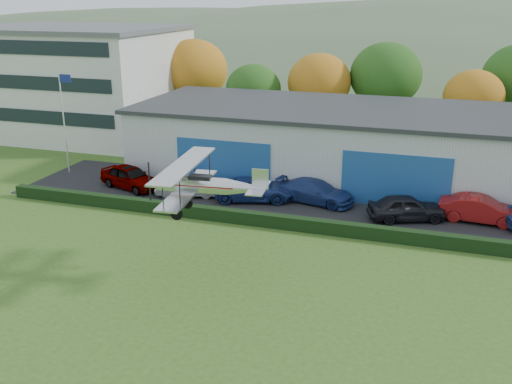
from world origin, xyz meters
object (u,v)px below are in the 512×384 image
(hangar, at_px, (404,147))
(car_0, at_px, (130,177))
(car_4, at_px, (407,208))
(office_block, at_px, (73,80))
(car_3, at_px, (316,191))
(flagpole, at_px, (64,113))
(car_2, at_px, (254,189))
(car_5, at_px, (481,209))
(car_1, at_px, (189,186))
(biplane, at_px, (202,183))

(hangar, distance_m, car_0, 20.15)
(hangar, bearing_deg, car_4, -83.36)
(office_block, distance_m, car_3, 31.46)
(car_0, height_order, car_4, car_0)
(hangar, distance_m, flagpole, 25.68)
(flagpole, xyz_separation_m, car_2, (15.74, -1.58, -3.98))
(hangar, height_order, car_5, hangar)
(car_0, distance_m, car_3, 13.41)
(car_1, xyz_separation_m, biplane, (5.58, -10.50, 3.97))
(office_block, relative_size, car_1, 4.59)
(flagpole, xyz_separation_m, biplane, (16.74, -12.73, -0.03))
(hangar, distance_m, car_1, 16.11)
(hangar, relative_size, car_1, 9.05)
(car_4, height_order, car_5, car_5)
(flagpole, bearing_deg, car_2, -5.75)
(office_block, bearing_deg, hangar, -12.01)
(car_5, bearing_deg, hangar, 41.18)
(flagpole, distance_m, car_4, 26.24)
(car_5, bearing_deg, car_0, 96.55)
(car_3, bearing_deg, flagpole, 101.33)
(car_2, bearing_deg, car_5, -104.24)
(hangar, relative_size, flagpole, 5.08)
(hangar, xyz_separation_m, flagpole, (-24.88, -5.98, 2.13))
(hangar, relative_size, car_4, 8.60)
(biplane, bearing_deg, flagpole, 136.82)
(biplane, bearing_deg, car_0, 127.74)
(car_0, xyz_separation_m, car_3, (13.36, 1.12, -0.07))
(car_3, relative_size, biplane, 0.77)
(flagpole, height_order, car_1, flagpole)
(car_1, distance_m, car_5, 19.05)
(car_1, bearing_deg, car_3, -97.27)
(hangar, relative_size, biplane, 5.94)
(office_block, height_order, flagpole, office_block)
(car_0, distance_m, car_2, 9.30)
(flagpole, bearing_deg, hangar, 13.51)
(office_block, distance_m, car_2, 28.30)
(car_1, bearing_deg, car_4, -106.57)
(car_2, relative_size, car_3, 1.03)
(flagpole, xyz_separation_m, car_1, (11.15, -2.23, -4.00))
(car_4, xyz_separation_m, car_5, (4.33, 1.06, 0.00))
(hangar, relative_size, car_3, 7.70)
(car_0, bearing_deg, car_1, -74.39)
(office_block, height_order, car_5, office_block)
(flagpole, height_order, car_5, flagpole)
(hangar, xyz_separation_m, biplane, (-8.15, -18.71, 2.10))
(car_1, distance_m, car_4, 14.69)
(hangar, xyz_separation_m, car_5, (5.29, -7.17, -1.80))
(car_0, height_order, car_1, car_0)
(car_2, bearing_deg, car_4, -109.57)
(office_block, xyz_separation_m, car_1, (19.27, -15.23, -4.42))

